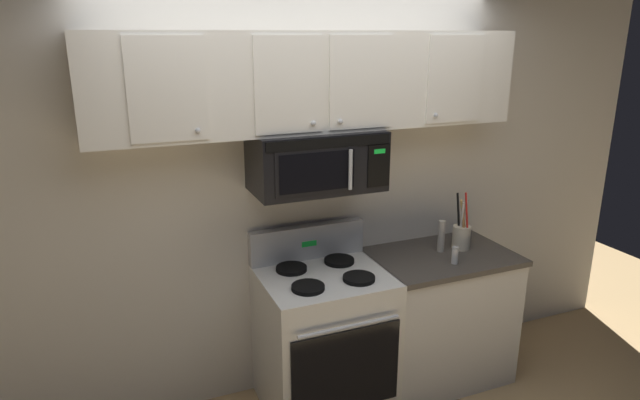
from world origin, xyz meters
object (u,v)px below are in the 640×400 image
stove_range (324,338)px  salt_shaker (455,255)px  over_range_microwave (317,161)px  pepper_mill (441,236)px  utensil_crock_cream (461,234)px

stove_range → salt_shaker: stove_range is taller
over_range_microwave → pepper_mill: over_range_microwave is taller
stove_range → pepper_mill: bearing=3.2°
stove_range → over_range_microwave: over_range_microwave is taller
stove_range → utensil_crock_cream: utensil_crock_cream is taller
over_range_microwave → utensil_crock_cream: bearing=-4.4°
stove_range → pepper_mill: stove_range is taller
stove_range → pepper_mill: size_ratio=5.23×
salt_shaker → pepper_mill: bearing=80.4°
over_range_microwave → salt_shaker: (0.82, -0.27, -0.62)m
over_range_microwave → pepper_mill: bearing=-4.5°
salt_shaker → pepper_mill: 0.21m
utensil_crock_cream → pepper_mill: bearing=176.4°
stove_range → over_range_microwave: (-0.00, 0.12, 1.11)m
utensil_crock_cream → pepper_mill: utensil_crock_cream is taller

